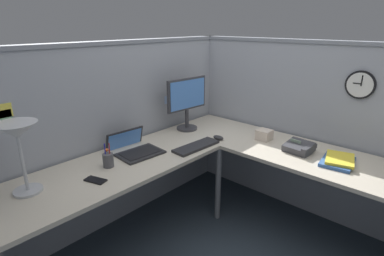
{
  "coord_description": "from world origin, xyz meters",
  "views": [
    {
      "loc": [
        -1.79,
        -1.3,
        1.71
      ],
      "look_at": [
        0.01,
        0.34,
        0.87
      ],
      "focal_mm": 28.61,
      "sensor_mm": 36.0,
      "label": 1
    }
  ],
  "objects_px": {
    "desk_lamp_dome": "(17,136)",
    "pen_cup": "(108,160)",
    "monitor": "(187,100)",
    "tissue_box": "(264,135)",
    "keyboard": "(196,146)",
    "cell_phone": "(95,180)",
    "laptop": "(133,148)",
    "office_phone": "(300,148)",
    "wall_clock": "(360,85)",
    "book_stack": "(338,161)",
    "computer_mouse": "(218,138)"
  },
  "relations": [
    {
      "from": "desk_lamp_dome",
      "to": "tissue_box",
      "type": "height_order",
      "value": "desk_lamp_dome"
    },
    {
      "from": "office_phone",
      "to": "wall_clock",
      "type": "xyz_separation_m",
      "value": [
        0.36,
        -0.27,
        0.49
      ]
    },
    {
      "from": "keyboard",
      "to": "cell_phone",
      "type": "relative_size",
      "value": 2.99
    },
    {
      "from": "laptop",
      "to": "computer_mouse",
      "type": "relative_size",
      "value": 3.88
    },
    {
      "from": "monitor",
      "to": "wall_clock",
      "type": "height_order",
      "value": "wall_clock"
    },
    {
      "from": "cell_phone",
      "to": "tissue_box",
      "type": "bearing_deg",
      "value": -35.36
    },
    {
      "from": "desk_lamp_dome",
      "to": "pen_cup",
      "type": "distance_m",
      "value": 0.62
    },
    {
      "from": "pen_cup",
      "to": "wall_clock",
      "type": "bearing_deg",
      "value": -37.49
    },
    {
      "from": "computer_mouse",
      "to": "desk_lamp_dome",
      "type": "relative_size",
      "value": 0.23
    },
    {
      "from": "desk_lamp_dome",
      "to": "keyboard",
      "type": "bearing_deg",
      "value": -13.75
    },
    {
      "from": "computer_mouse",
      "to": "office_phone",
      "type": "xyz_separation_m",
      "value": [
        0.21,
        -0.65,
        0.02
      ]
    },
    {
      "from": "pen_cup",
      "to": "office_phone",
      "type": "height_order",
      "value": "pen_cup"
    },
    {
      "from": "tissue_box",
      "to": "book_stack",
      "type": "bearing_deg",
      "value": -95.5
    },
    {
      "from": "keyboard",
      "to": "tissue_box",
      "type": "distance_m",
      "value": 0.63
    },
    {
      "from": "monitor",
      "to": "computer_mouse",
      "type": "xyz_separation_m",
      "value": [
        -0.02,
        -0.4,
        -0.28
      ]
    },
    {
      "from": "monitor",
      "to": "book_stack",
      "type": "height_order",
      "value": "monitor"
    },
    {
      "from": "book_stack",
      "to": "laptop",
      "type": "bearing_deg",
      "value": 123.88
    },
    {
      "from": "cell_phone",
      "to": "tissue_box",
      "type": "relative_size",
      "value": 1.2
    },
    {
      "from": "pen_cup",
      "to": "office_phone",
      "type": "bearing_deg",
      "value": -37.59
    },
    {
      "from": "monitor",
      "to": "keyboard",
      "type": "height_order",
      "value": "monitor"
    },
    {
      "from": "computer_mouse",
      "to": "office_phone",
      "type": "relative_size",
      "value": 0.47
    },
    {
      "from": "monitor",
      "to": "laptop",
      "type": "height_order",
      "value": "monitor"
    },
    {
      "from": "laptop",
      "to": "keyboard",
      "type": "distance_m",
      "value": 0.52
    },
    {
      "from": "cell_phone",
      "to": "book_stack",
      "type": "height_order",
      "value": "book_stack"
    },
    {
      "from": "pen_cup",
      "to": "book_stack",
      "type": "xyz_separation_m",
      "value": [
        1.17,
        -1.21,
        -0.03
      ]
    },
    {
      "from": "keyboard",
      "to": "office_phone",
      "type": "height_order",
      "value": "office_phone"
    },
    {
      "from": "monitor",
      "to": "wall_clock",
      "type": "distance_m",
      "value": 1.45
    },
    {
      "from": "cell_phone",
      "to": "pen_cup",
      "type": "bearing_deg",
      "value": 15.17
    },
    {
      "from": "keyboard",
      "to": "tissue_box",
      "type": "xyz_separation_m",
      "value": [
        0.54,
        -0.32,
        0.03
      ]
    },
    {
      "from": "keyboard",
      "to": "book_stack",
      "type": "height_order",
      "value": "book_stack"
    },
    {
      "from": "keyboard",
      "to": "desk_lamp_dome",
      "type": "bearing_deg",
      "value": 169.09
    },
    {
      "from": "book_stack",
      "to": "office_phone",
      "type": "bearing_deg",
      "value": 89.3
    },
    {
      "from": "computer_mouse",
      "to": "desk_lamp_dome",
      "type": "bearing_deg",
      "value": 167.97
    },
    {
      "from": "monitor",
      "to": "desk_lamp_dome",
      "type": "relative_size",
      "value": 1.12
    },
    {
      "from": "book_stack",
      "to": "pen_cup",
      "type": "bearing_deg",
      "value": 134.2
    },
    {
      "from": "cell_phone",
      "to": "monitor",
      "type": "bearing_deg",
      "value": -5.43
    },
    {
      "from": "tissue_box",
      "to": "wall_clock",
      "type": "bearing_deg",
      "value": -64.48
    },
    {
      "from": "pen_cup",
      "to": "tissue_box",
      "type": "height_order",
      "value": "pen_cup"
    },
    {
      "from": "tissue_box",
      "to": "wall_clock",
      "type": "height_order",
      "value": "wall_clock"
    },
    {
      "from": "office_phone",
      "to": "wall_clock",
      "type": "bearing_deg",
      "value": -37.17
    },
    {
      "from": "computer_mouse",
      "to": "cell_phone",
      "type": "relative_size",
      "value": 0.72
    },
    {
      "from": "monitor",
      "to": "cell_phone",
      "type": "height_order",
      "value": "monitor"
    },
    {
      "from": "monitor",
      "to": "tissue_box",
      "type": "bearing_deg",
      "value": -70.12
    },
    {
      "from": "cell_phone",
      "to": "office_phone",
      "type": "height_order",
      "value": "office_phone"
    },
    {
      "from": "monitor",
      "to": "office_phone",
      "type": "height_order",
      "value": "monitor"
    },
    {
      "from": "laptop",
      "to": "tissue_box",
      "type": "bearing_deg",
      "value": -34.79
    },
    {
      "from": "monitor",
      "to": "tissue_box",
      "type": "xyz_separation_m",
      "value": [
        0.25,
        -0.7,
        -0.25
      ]
    },
    {
      "from": "keyboard",
      "to": "laptop",
      "type": "bearing_deg",
      "value": 142.88
    },
    {
      "from": "book_stack",
      "to": "computer_mouse",
      "type": "bearing_deg",
      "value": 102.29
    },
    {
      "from": "laptop",
      "to": "keyboard",
      "type": "relative_size",
      "value": 0.94
    }
  ]
}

